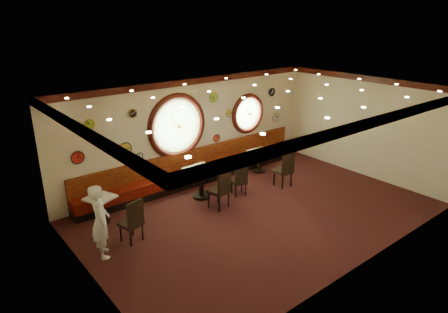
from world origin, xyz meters
TOP-DOWN VIEW (x-y plane):
  - floor at (0.00, 0.00)m, footprint 9.00×6.00m
  - ceiling at (0.00, 0.00)m, footprint 9.00×6.00m
  - wall_back at (0.00, 3.00)m, footprint 9.00×0.02m
  - wall_front at (0.00, -3.00)m, footprint 9.00×0.02m
  - wall_left at (-4.50, 0.00)m, footprint 0.02×6.00m
  - wall_right at (4.50, 0.00)m, footprint 0.02×6.00m
  - molding_back at (0.00, 2.95)m, footprint 9.00×0.10m
  - molding_front at (0.00, -2.95)m, footprint 9.00×0.10m
  - molding_left at (-4.45, 0.00)m, footprint 0.10×6.00m
  - molding_right at (4.45, 0.00)m, footprint 0.10×6.00m
  - banquette_base at (0.00, 2.72)m, footprint 8.00×0.55m
  - banquette_seat at (0.00, 2.72)m, footprint 8.00×0.55m
  - banquette_back at (0.00, 2.94)m, footprint 8.00×0.10m
  - porthole_left_glass at (-0.60, 3.00)m, footprint 1.66×0.02m
  - porthole_left_frame at (-0.60, 2.98)m, footprint 1.98×0.18m
  - porthole_left_ring at (-0.60, 2.95)m, footprint 1.61×0.03m
  - porthole_right_glass at (2.20, 3.00)m, footprint 1.10×0.02m
  - porthole_right_frame at (2.20, 2.98)m, footprint 1.38×0.18m
  - porthole_right_ring at (2.20, 2.95)m, footprint 1.09×0.03m
  - wall_clock_0 at (-3.20, 2.96)m, footprint 0.26×0.03m
  - wall_clock_1 at (0.75, 2.96)m, footprint 0.30×0.03m
  - wall_clock_2 at (0.85, 2.96)m, footprint 0.24×0.03m
  - wall_clock_3 at (3.30, 2.96)m, footprint 0.28×0.03m
  - wall_clock_4 at (-2.00, 2.96)m, footprint 0.24×0.03m
  - wall_clock_5 at (-1.90, 2.96)m, footprint 0.20×0.03m
  - wall_clock_6 at (-3.60, 2.96)m, footprint 0.32×0.03m
  - wall_clock_7 at (-2.30, 2.96)m, footprint 0.36×0.03m
  - wall_clock_8 at (1.35, 2.96)m, footprint 0.22×0.03m
  - wall_clock_9 at (3.55, 2.96)m, footprint 0.34×0.03m
  - table_a at (-3.44, 2.15)m, footprint 0.83×0.83m
  - table_b at (-0.63, 1.76)m, footprint 0.84×0.84m
  - table_c at (0.13, 1.78)m, footprint 0.86×0.86m
  - table_d at (2.02, 2.15)m, footprint 0.74×0.74m
  - chair_a at (-3.23, 0.79)m, footprint 0.54×0.54m
  - chair_b at (-0.62, 0.85)m, footprint 0.57×0.57m
  - chair_c at (0.29, 1.15)m, footprint 0.50×0.50m
  - chair_d at (1.78, 0.77)m, footprint 0.48×0.48m
  - condiment_a_salt at (-3.55, 2.23)m, footprint 0.04×0.04m
  - condiment_b_salt at (-0.74, 1.77)m, footprint 0.04×0.04m
  - condiment_c_salt at (0.09, 1.80)m, footprint 0.03×0.03m
  - condiment_d_salt at (1.97, 2.24)m, footprint 0.03×0.03m
  - condiment_a_pepper at (-3.47, 2.13)m, footprint 0.04×0.04m
  - condiment_b_pepper at (-0.60, 1.69)m, footprint 0.04×0.04m
  - condiment_c_pepper at (0.20, 1.80)m, footprint 0.04×0.04m
  - condiment_d_pepper at (2.09, 2.16)m, footprint 0.04×0.04m
  - condiment_a_bottle at (-3.36, 2.23)m, footprint 0.05×0.05m
  - condiment_b_bottle at (-0.51, 1.87)m, footprint 0.05×0.05m
  - condiment_c_bottle at (0.28, 1.87)m, footprint 0.05×0.05m
  - condiment_d_bottle at (2.10, 2.24)m, footprint 0.06×0.06m
  - waiter at (-4.00, 0.74)m, footprint 0.53×0.68m

SIDE VIEW (x-z plane):
  - floor at x=0.00m, z-range 0.00..0.00m
  - banquette_base at x=0.00m, z-range 0.00..0.20m
  - banquette_seat at x=0.00m, z-range 0.20..0.50m
  - table_a at x=-3.44m, z-range 0.09..0.79m
  - table_c at x=0.13m, z-range 0.09..0.82m
  - table_d at x=2.02m, z-range 0.09..0.82m
  - chair_c at x=0.29m, z-range 0.25..0.83m
  - table_b at x=-0.63m, z-range 0.12..1.00m
  - chair_a at x=-3.23m, z-range 0.28..0.94m
  - chair_d at x=1.78m, z-range 0.29..0.99m
  - chair_b at x=-0.62m, z-range 0.31..1.03m
  - condiment_a_pepper at x=-3.47m, z-range 0.70..0.80m
  - banquette_back at x=0.00m, z-range 0.48..1.02m
  - condiment_a_salt at x=-3.55m, z-range 0.70..0.81m
  - condiment_c_salt at x=0.09m, z-range 0.72..0.81m
  - condiment_d_salt at x=1.97m, z-range 0.72..0.82m
  - condiment_c_pepper at x=0.20m, z-range 0.72..0.82m
  - condiment_d_pepper at x=2.09m, z-range 0.72..0.83m
  - condiment_a_bottle at x=-3.36m, z-range 0.70..0.86m
  - condiment_c_bottle at x=0.28m, z-range 0.72..0.88m
  - condiment_d_bottle at x=2.10m, z-range 0.72..0.90m
  - waiter at x=-4.00m, z-range 0.00..1.66m
  - condiment_b_salt at x=-0.74m, z-range 0.88..0.98m
  - condiment_b_pepper at x=-0.60m, z-range 0.88..0.99m
  - condiment_b_bottle at x=-0.51m, z-range 0.88..1.03m
  - wall_clock_2 at x=0.85m, z-range 1.08..1.32m
  - wall_clock_5 at x=-1.90m, z-range 1.10..1.30m
  - wall_clock_9 at x=3.55m, z-range 1.28..1.62m
  - wall_clock_7 at x=-2.30m, z-range 1.32..1.68m
  - wall_clock_6 at x=-3.60m, z-range 1.39..1.71m
  - wall_back at x=0.00m, z-range 0.00..3.20m
  - wall_front at x=0.00m, z-range 0.00..3.20m
  - wall_left at x=-4.50m, z-range 0.00..3.20m
  - wall_right at x=4.50m, z-range 0.00..3.20m
  - porthole_right_ring at x=2.20m, z-range 1.26..2.34m
  - porthole_right_glass at x=2.20m, z-range 1.25..2.35m
  - porthole_right_frame at x=2.20m, z-range 1.11..2.49m
  - porthole_left_glass at x=-0.60m, z-range 1.02..2.68m
  - porthole_left_frame at x=-0.60m, z-range 0.86..2.84m
  - porthole_left_ring at x=-0.60m, z-range 1.04..2.66m
  - wall_clock_8 at x=1.35m, z-range 1.84..2.06m
  - wall_clock_0 at x=-3.20m, z-range 2.22..2.48m
  - wall_clock_3 at x=3.30m, z-range 2.26..2.54m
  - wall_clock_4 at x=-2.00m, z-range 2.33..2.57m
  - wall_clock_1 at x=0.75m, z-range 2.40..2.70m
  - molding_back at x=0.00m, z-range 3.02..3.20m
  - molding_front at x=0.00m, z-range 3.02..3.20m
  - molding_left at x=-4.45m, z-range 3.02..3.20m
  - molding_right at x=4.45m, z-range 3.02..3.20m
  - ceiling at x=0.00m, z-range 3.19..3.21m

